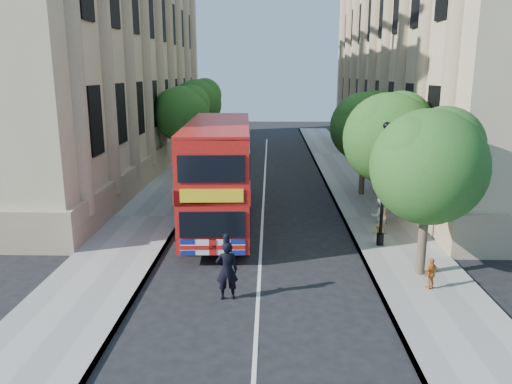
# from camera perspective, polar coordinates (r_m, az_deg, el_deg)

# --- Properties ---
(ground) EXTENTS (120.00, 120.00, 0.00)m
(ground) POSITION_cam_1_polar(r_m,az_deg,el_deg) (15.74, 0.15, -13.68)
(ground) COLOR black
(ground) RESTS_ON ground
(pavement_right) EXTENTS (3.50, 80.00, 0.12)m
(pavement_right) POSITION_cam_1_polar(r_m,az_deg,el_deg) (25.60, 13.74, -3.01)
(pavement_right) COLOR gray
(pavement_right) RESTS_ON ground
(pavement_left) EXTENTS (3.50, 80.00, 0.12)m
(pavement_left) POSITION_cam_1_polar(r_m,az_deg,el_deg) (25.76, -12.17, -2.82)
(pavement_left) COLOR gray
(pavement_left) RESTS_ON ground
(building_right) EXTENTS (12.00, 38.00, 18.00)m
(building_right) POSITION_cam_1_polar(r_m,az_deg,el_deg) (40.33, 21.90, 15.22)
(building_right) COLOR tan
(building_right) RESTS_ON ground
(building_left) EXTENTS (12.00, 38.00, 18.00)m
(building_left) POSITION_cam_1_polar(r_m,az_deg,el_deg) (40.57, -19.53, 15.40)
(building_left) COLOR tan
(building_left) RESTS_ON ground
(tree_right_near) EXTENTS (4.00, 4.00, 6.08)m
(tree_right_near) POSITION_cam_1_polar(r_m,az_deg,el_deg) (18.12, 19.26, 3.42)
(tree_right_near) COLOR #473828
(tree_right_near) RESTS_ON ground
(tree_right_mid) EXTENTS (4.20, 4.20, 6.37)m
(tree_right_mid) POSITION_cam_1_polar(r_m,az_deg,el_deg) (23.82, 15.03, 6.48)
(tree_right_mid) COLOR #473828
(tree_right_mid) RESTS_ON ground
(tree_right_far) EXTENTS (4.00, 4.00, 6.15)m
(tree_right_far) POSITION_cam_1_polar(r_m,az_deg,el_deg) (29.67, 12.39, 7.70)
(tree_right_far) COLOR #473828
(tree_right_far) RESTS_ON ground
(tree_left_far) EXTENTS (4.00, 4.00, 6.30)m
(tree_left_far) POSITION_cam_1_polar(r_m,az_deg,el_deg) (36.67, -8.40, 9.15)
(tree_left_far) COLOR #473828
(tree_left_far) RESTS_ON ground
(tree_left_back) EXTENTS (4.20, 4.20, 6.65)m
(tree_left_back) POSITION_cam_1_polar(r_m,az_deg,el_deg) (44.53, -6.63, 10.31)
(tree_left_back) COLOR #473828
(tree_left_back) RESTS_ON ground
(lamp_post) EXTENTS (0.32, 0.32, 5.16)m
(lamp_post) POSITION_cam_1_polar(r_m,az_deg,el_deg) (21.05, 14.33, 0.26)
(lamp_post) COLOR black
(lamp_post) RESTS_ON pavement_right
(double_decker_bus) EXTENTS (3.30, 10.64, 4.86)m
(double_decker_bus) POSITION_cam_1_polar(r_m,az_deg,el_deg) (23.36, -4.23, 2.40)
(double_decker_bus) COLOR #AD0F0C
(double_decker_bus) RESTS_ON ground
(box_van) EXTENTS (2.28, 5.07, 2.85)m
(box_van) POSITION_cam_1_polar(r_m,az_deg,el_deg) (29.26, -4.81, 2.10)
(box_van) COLOR black
(box_van) RESTS_ON ground
(police_constable) EXTENTS (0.78, 0.58, 1.96)m
(police_constable) POSITION_cam_1_polar(r_m,az_deg,el_deg) (16.29, -3.34, -8.93)
(police_constable) COLOR black
(police_constable) RESTS_ON ground
(woman_pedestrian) EXTENTS (0.93, 0.79, 1.67)m
(woman_pedestrian) POSITION_cam_1_polar(r_m,az_deg,el_deg) (22.92, 13.90, -2.64)
(woman_pedestrian) COLOR beige
(woman_pedestrian) RESTS_ON pavement_right
(child_a) EXTENTS (0.67, 0.58, 1.09)m
(child_a) POSITION_cam_1_polar(r_m,az_deg,el_deg) (17.83, 19.38, -8.76)
(child_a) COLOR #CB6D23
(child_a) RESTS_ON pavement_right
(child_b) EXTENTS (0.69, 0.56, 0.92)m
(child_b) POSITION_cam_1_polar(r_m,az_deg,el_deg) (21.72, 13.88, -4.58)
(child_b) COLOR gold
(child_b) RESTS_ON pavement_right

